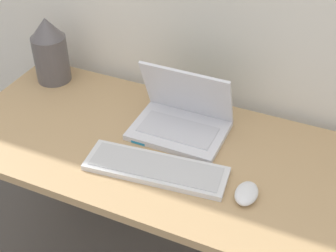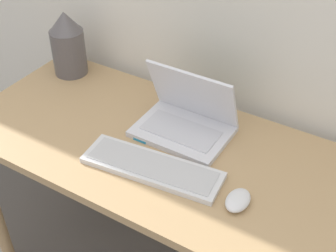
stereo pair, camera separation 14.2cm
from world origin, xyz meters
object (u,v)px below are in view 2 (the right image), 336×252
Objects in this scene: laptop at (186,118)px; mouse at (238,200)px; vase at (68,44)px; keyboard at (152,167)px; mp3_player at (145,136)px.

mouse is (0.29, -0.22, -0.03)m from laptop.
vase is (-0.86, 0.31, 0.11)m from mouse.
keyboard is at bearing -87.86° from laptop.
keyboard is at bearing -179.06° from mouse.
mp3_player is (-0.11, 0.12, -0.01)m from keyboard.
keyboard reaches higher than mp3_player.
mouse is (0.28, 0.00, 0.01)m from keyboard.
laptop reaches higher than mp3_player.
mouse is 0.92m from vase.
keyboard is 4.59× the size of mouse.
laptop is 0.23m from keyboard.
vase is (-0.58, 0.31, 0.12)m from keyboard.
laptop is at bearing 143.00° from mouse.
laptop reaches higher than keyboard.
vase is at bearing 160.34° from mouse.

